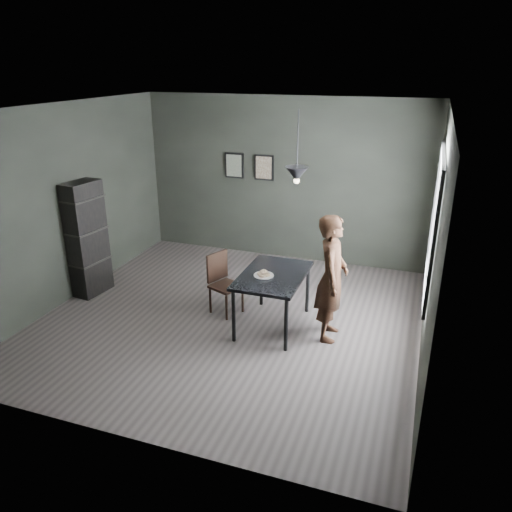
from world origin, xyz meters
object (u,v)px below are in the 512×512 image
(woman, at_px, (332,278))
(pendant_lamp, at_px, (297,174))
(white_plate, at_px, (264,276))
(wood_chair, at_px, (222,279))
(cafe_table, at_px, (273,280))
(shelf_unit, at_px, (87,239))

(woman, xyz_separation_m, pendant_lamp, (-0.52, 0.12, 1.24))
(white_plate, distance_m, wood_chair, 0.80)
(cafe_table, bearing_deg, white_plate, -129.85)
(white_plate, bearing_deg, wood_chair, 157.82)
(pendant_lamp, bearing_deg, shelf_unit, -179.90)
(woman, bearing_deg, white_plate, 90.95)
(wood_chair, relative_size, shelf_unit, 0.50)
(wood_chair, xyz_separation_m, shelf_unit, (-2.13, -0.08, 0.37))
(white_plate, distance_m, pendant_lamp, 1.36)
(pendant_lamp, bearing_deg, white_plate, -148.49)
(cafe_table, height_order, shelf_unit, shelf_unit)
(woman, xyz_separation_m, shelf_unit, (-3.69, 0.12, 0.04))
(cafe_table, xyz_separation_m, pendant_lamp, (0.25, 0.10, 1.38))
(white_plate, bearing_deg, woman, 5.86)
(cafe_table, relative_size, shelf_unit, 0.70)
(wood_chair, bearing_deg, pendant_lamp, 18.39)
(cafe_table, bearing_deg, wood_chair, 167.39)
(pendant_lamp, bearing_deg, wood_chair, 175.75)
(wood_chair, relative_size, pendant_lamp, 1.00)
(white_plate, relative_size, pendant_lamp, 0.27)
(shelf_unit, bearing_deg, woman, 5.29)
(woman, xyz_separation_m, wood_chair, (-1.56, 0.20, -0.32))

